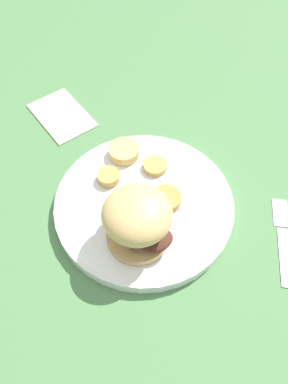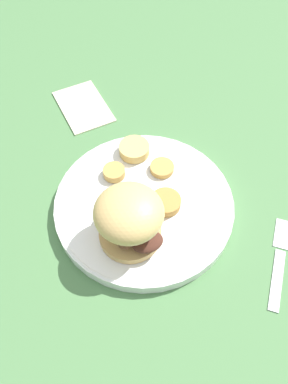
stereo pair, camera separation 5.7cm
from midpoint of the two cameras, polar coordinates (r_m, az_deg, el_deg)
ground_plane at (r=0.61m, az=-2.67°, el=-2.74°), size 4.00×4.00×0.00m
dinner_plate at (r=0.60m, az=-2.72°, el=-2.10°), size 0.29×0.29×0.02m
sandwich at (r=0.52m, az=-4.20°, el=-4.38°), size 0.11×0.10×0.09m
potato_round_0 at (r=0.59m, az=0.61°, el=-0.96°), size 0.05×0.05×0.01m
potato_round_1 at (r=0.63m, az=-0.90°, el=3.83°), size 0.04×0.04×0.01m
potato_round_2 at (r=0.62m, az=-8.06°, el=2.14°), size 0.04×0.04×0.01m
potato_round_3 at (r=0.65m, az=-5.61°, el=6.03°), size 0.05×0.05×0.02m
fork at (r=0.61m, az=17.96°, el=-7.12°), size 0.03×0.15×0.00m
napkin at (r=0.77m, az=-14.57°, el=11.19°), size 0.15×0.16×0.01m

